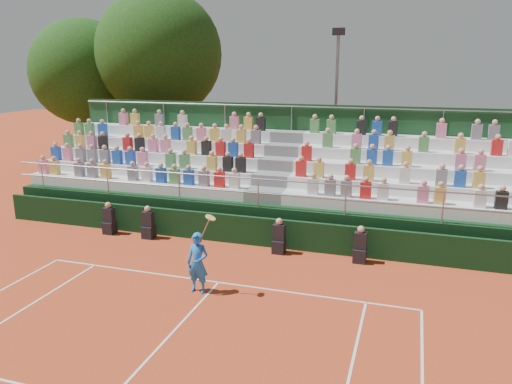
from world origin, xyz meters
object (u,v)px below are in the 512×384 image
(tennis_player, at_px, (198,263))
(floodlight_mast, at_px, (336,95))
(tree_east, at_px, (159,54))
(tree_west, at_px, (83,72))

(tennis_player, height_order, floodlight_mast, floodlight_mast)
(tennis_player, height_order, tree_east, tree_east)
(tree_east, height_order, floodlight_mast, tree_east)
(tree_west, height_order, floodlight_mast, tree_west)
(tennis_player, xyz_separation_m, tree_east, (-8.28, 13.79, 5.69))
(tree_east, xyz_separation_m, floodlight_mast, (9.68, 0.30, -2.00))
(tree_west, xyz_separation_m, floodlight_mast, (14.29, 0.76, -1.04))
(tennis_player, height_order, tree_west, tree_west)
(tennis_player, bearing_deg, floodlight_mast, 84.35)
(tree_east, bearing_deg, tree_west, -174.32)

